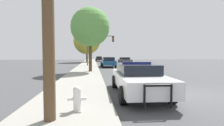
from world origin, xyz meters
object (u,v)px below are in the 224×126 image
(car_background_distant, at_px, (99,59))
(car_background_midblock, at_px, (108,62))
(fire_hydrant, at_px, (77,98))
(tree_sidewalk_far, at_px, (87,41))
(traffic_light, at_px, (99,44))
(car_background_oncoming, at_px, (125,60))
(police_car, at_px, (138,78))
(tree_sidewalk_near, at_px, (90,27))

(car_background_distant, relative_size, car_background_midblock, 1.02)
(fire_hydrant, relative_size, car_background_distant, 0.16)
(tree_sidewalk_far, bearing_deg, car_background_midblock, -77.00)
(fire_hydrant, distance_m, traffic_light, 22.09)
(car_background_midblock, distance_m, car_background_oncoming, 7.99)
(fire_hydrant, height_order, traffic_light, traffic_light)
(police_car, relative_size, car_background_distant, 1.15)
(tree_sidewalk_far, bearing_deg, tree_sidewalk_near, -87.17)
(car_background_oncoming, bearing_deg, fire_hydrant, 72.36)
(traffic_light, relative_size, tree_sidewalk_far, 0.60)
(fire_hydrant, height_order, car_background_oncoming, car_background_oncoming)
(police_car, distance_m, car_background_midblock, 17.36)
(fire_hydrant, xyz_separation_m, car_background_distant, (2.10, 41.58, 0.18))
(car_background_distant, distance_m, car_background_midblock, 21.70)
(car_background_midblock, bearing_deg, traffic_light, 122.50)
(fire_hydrant, bearing_deg, tree_sidewalk_near, 89.04)
(tree_sidewalk_far, bearing_deg, fire_hydrant, -88.49)
(traffic_light, xyz_separation_m, tree_sidewalk_far, (-2.30, 13.58, 1.39))
(police_car, height_order, car_background_distant, police_car)
(car_background_distant, distance_m, tree_sidewalk_far, 8.05)
(car_background_midblock, relative_size, tree_sidewalk_near, 0.72)
(traffic_light, bearing_deg, tree_sidewalk_near, -97.00)
(police_car, xyz_separation_m, traffic_light, (-1.15, 19.32, 2.76))
(car_background_distant, relative_size, tree_sidewalk_far, 0.60)
(traffic_light, xyz_separation_m, tree_sidewalk_near, (-1.16, -9.45, 1.03))
(car_background_midblock, height_order, car_background_oncoming, car_background_midblock)
(traffic_light, relative_size, car_background_distant, 1.01)
(police_car, distance_m, tree_sidewalk_near, 10.82)
(tree_sidewalk_near, distance_m, tree_sidewalk_far, 23.06)
(car_background_distant, bearing_deg, car_background_oncoming, -69.41)
(traffic_light, xyz_separation_m, car_background_distant, (0.73, 19.74, -2.81))
(fire_hydrant, distance_m, car_background_oncoming, 27.69)
(fire_hydrant, height_order, tree_sidewalk_far, tree_sidewalk_far)
(car_background_midblock, bearing_deg, car_background_distant, 90.62)
(tree_sidewalk_near, bearing_deg, car_background_midblock, 71.89)
(traffic_light, distance_m, tree_sidewalk_near, 9.57)
(car_background_oncoming, height_order, tree_sidewalk_near, tree_sidewalk_near)
(car_background_distant, distance_m, car_background_oncoming, 15.27)
(fire_hydrant, xyz_separation_m, car_background_midblock, (2.66, 19.89, 0.24))
(police_car, xyz_separation_m, tree_sidewalk_near, (-2.31, 9.87, 3.79))
(tree_sidewalk_near, bearing_deg, tree_sidewalk_far, 92.83)
(tree_sidewalk_near, bearing_deg, car_background_distant, 86.29)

